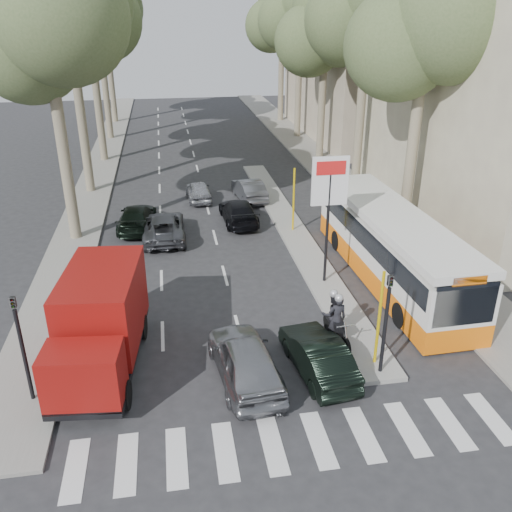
{
  "coord_description": "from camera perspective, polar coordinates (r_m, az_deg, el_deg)",
  "views": [
    {
      "loc": [
        -3.12,
        -15.05,
        10.86
      ],
      "look_at": [
        0.24,
        4.88,
        1.6
      ],
      "focal_mm": 38.0,
      "sensor_mm": 36.0,
      "label": 1
    }
  ],
  "objects": [
    {
      "name": "queue_car_c",
      "position": [
        33.89,
        -6.07,
        6.84
      ],
      "size": [
        1.58,
        3.54,
        1.18
      ],
      "primitive_type": "imported",
      "rotation": [
        0.0,
        0.0,
        3.19
      ],
      "color": "#A0A2A7",
      "rests_on": "ground"
    },
    {
      "name": "median_left",
      "position": [
        44.65,
        -15.77,
        9.7
      ],
      "size": [
        2.4,
        64.0,
        0.12
      ],
      "primitive_type": "cube",
      "color": "gray",
      "rests_on": "ground"
    },
    {
      "name": "tree_l_a",
      "position": [
        27.58,
        -21.11,
        22.14
      ],
      "size": [
        7.4,
        7.2,
        14.1
      ],
      "color": "#6B604C",
      "rests_on": "ground"
    },
    {
      "name": "tree_r_a",
      "position": [
        27.98,
        17.8,
        22.58
      ],
      "size": [
        7.4,
        7.2,
        14.1
      ],
      "color": "#6B604C",
      "rests_on": "ground"
    },
    {
      "name": "queue_car_e",
      "position": [
        29.88,
        -12.46,
        4.0
      ],
      "size": [
        2.16,
        4.51,
        1.27
      ],
      "primitive_type": "imported",
      "rotation": [
        0.0,
        0.0,
        3.05
      ],
      "color": "black",
      "rests_on": "ground"
    },
    {
      "name": "motorcycle",
      "position": [
        19.48,
        8.3,
        -6.44
      ],
      "size": [
        0.87,
        2.32,
        1.97
      ],
      "rotation": [
        0.0,
        0.0,
        0.09
      ],
      "color": "black",
      "rests_on": "ground"
    },
    {
      "name": "queue_car_b",
      "position": [
        30.05,
        -1.86,
        4.69
      ],
      "size": [
        1.94,
        4.4,
        1.26
      ],
      "primitive_type": "imported",
      "rotation": [
        0.0,
        0.0,
        3.18
      ],
      "color": "black",
      "rests_on": "ground"
    },
    {
      "name": "building_far",
      "position": [
        52.54,
        12.02,
        21.0
      ],
      "size": [
        11.0,
        20.0,
        16.0
      ],
      "primitive_type": "cube",
      "color": "#B7A88E",
      "rests_on": "ground"
    },
    {
      "name": "tree_l_c",
      "position": [
        43.42,
        -17.05,
        22.56
      ],
      "size": [
        7.4,
        7.2,
        13.71
      ],
      "color": "#6B604C",
      "rests_on": "ground"
    },
    {
      "name": "sidewalk_right",
      "position": [
        43.1,
        6.64,
        9.94
      ],
      "size": [
        3.2,
        70.0,
        0.12
      ],
      "primitive_type": "cube",
      "color": "gray",
      "rests_on": "ground"
    },
    {
      "name": "red_truck",
      "position": [
        18.25,
        -16.04,
        -6.66
      ],
      "size": [
        2.85,
        6.16,
        3.18
      ],
      "rotation": [
        0.0,
        0.0,
        -0.11
      ],
      "color": "black",
      "rests_on": "ground"
    },
    {
      "name": "pedestrian_near",
      "position": [
        25.3,
        15.36,
        0.92
      ],
      "size": [
        1.0,
        1.24,
        1.9
      ],
      "primitive_type": "imported",
      "rotation": [
        0.0,
        0.0,
        2.06
      ],
      "color": "#473854",
      "rests_on": "sidewalk_right"
    },
    {
      "name": "traffic_island",
      "position": [
        28.9,
        3.88,
        2.65
      ],
      "size": [
        1.5,
        26.0,
        0.16
      ],
      "primitive_type": "cube",
      "color": "gray",
      "rests_on": "ground"
    },
    {
      "name": "traffic_light_left",
      "position": [
        16.96,
        -23.68,
        -7.29
      ],
      "size": [
        0.16,
        0.41,
        3.6
      ],
      "color": "black",
      "rests_on": "ground"
    },
    {
      "name": "tree_l_e",
      "position": [
        59.36,
        -15.59,
        23.68
      ],
      "size": [
        7.4,
        7.2,
        14.49
      ],
      "color": "#6B604C",
      "rests_on": "ground"
    },
    {
      "name": "silver_hatchback",
      "position": [
        17.41,
        -1.15,
        -10.85
      ],
      "size": [
        2.25,
        4.61,
        1.52
      ],
      "primitive_type": "imported",
      "rotation": [
        0.0,
        0.0,
        3.25
      ],
      "color": "gray",
      "rests_on": "ground"
    },
    {
      "name": "ground",
      "position": [
        18.82,
        1.78,
        -10.65
      ],
      "size": [
        120.0,
        120.0,
        0.0
      ],
      "primitive_type": "plane",
      "color": "#28282B",
      "rests_on": "ground"
    },
    {
      "name": "tree_l_b",
      "position": [
        35.49,
        -19.09,
        23.75
      ],
      "size": [
        7.4,
        7.2,
        14.88
      ],
      "color": "#6B604C",
      "rests_on": "ground"
    },
    {
      "name": "billboard",
      "position": [
        22.22,
        7.67,
        5.6
      ],
      "size": [
        1.5,
        12.1,
        5.6
      ],
      "color": "yellow",
      "rests_on": "ground"
    },
    {
      "name": "queue_car_d",
      "position": [
        33.78,
        -0.74,
        7.03
      ],
      "size": [
        1.85,
        4.12,
        1.31
      ],
      "primitive_type": "imported",
      "rotation": [
        0.0,
        0.0,
        3.26
      ],
      "color": "#4D4F55",
      "rests_on": "ground"
    },
    {
      "name": "city_bus",
      "position": [
        23.92,
        14.07,
        1.13
      ],
      "size": [
        2.86,
        11.78,
        3.09
      ],
      "rotation": [
        0.0,
        0.0,
        0.03
      ],
      "color": "orange",
      "rests_on": "ground"
    },
    {
      "name": "traffic_light_island",
      "position": [
        17.15,
        13.65,
        -5.38
      ],
      "size": [
        0.16,
        0.41,
        3.6
      ],
      "color": "black",
      "rests_on": "ground"
    },
    {
      "name": "queue_car_a",
      "position": [
        28.26,
        -9.69,
        3.05
      ],
      "size": [
        2.14,
        4.6,
        1.28
      ],
      "primitive_type": "imported",
      "rotation": [
        0.0,
        0.0,
        3.15
      ],
      "color": "#44464B",
      "rests_on": "ground"
    },
    {
      "name": "tree_r_e",
      "position": [
        58.48,
        2.88,
        24.12
      ],
      "size": [
        7.4,
        7.2,
        14.1
      ],
      "color": "#6B604C",
      "rests_on": "ground"
    },
    {
      "name": "tree_r_d",
      "position": [
        50.66,
        4.88,
        24.77
      ],
      "size": [
        7.4,
        7.2,
        14.88
      ],
      "color": "#6B604C",
      "rests_on": "ground"
    },
    {
      "name": "tree_r_c",
      "position": [
        42.93,
        7.47,
        22.87
      ],
      "size": [
        7.4,
        7.2,
        13.32
      ],
      "color": "#6B604C",
      "rests_on": "ground"
    },
    {
      "name": "pedestrian_far",
      "position": [
        29.86,
        11.27,
        5.04
      ],
      "size": [
        1.38,
        1.01,
        1.95
      ],
      "primitive_type": "imported",
      "rotation": [
        0.0,
        0.0,
        3.55
      ],
      "color": "brown",
      "rests_on": "sidewalk_right"
    },
    {
      "name": "dark_hatchback",
      "position": [
        17.91,
        6.53,
        -10.31
      ],
      "size": [
        1.87,
        4.1,
        1.3
      ],
      "primitive_type": "imported",
      "rotation": [
        0.0,
        0.0,
        3.27
      ],
      "color": "black",
      "rests_on": "ground"
    }
  ]
}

